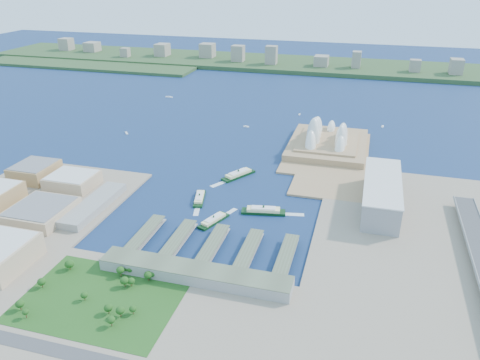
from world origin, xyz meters
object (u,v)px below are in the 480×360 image
(ferry_a, at_px, (199,197))
(ferry_d, at_px, (263,209))
(opera_house, at_px, (329,131))
(ferry_c, at_px, (214,219))
(toaster_building, at_px, (381,193))
(ferry_b, at_px, (238,173))

(ferry_a, distance_m, ferry_d, 93.61)
(opera_house, xyz_separation_m, ferry_c, (-109.56, -297.06, -27.42))
(toaster_building, bearing_deg, ferry_a, -169.40)
(ferry_b, xyz_separation_m, ferry_d, (62.61, -101.51, -0.13))
(toaster_building, height_order, ferry_c, toaster_building)
(ferry_b, bearing_deg, opera_house, 84.12)
(ferry_c, xyz_separation_m, ferry_d, (54.51, 39.97, 0.79))
(ferry_d, bearing_deg, toaster_building, -78.49)
(toaster_building, bearing_deg, ferry_d, -158.52)
(opera_house, xyz_separation_m, ferry_a, (-147.82, -244.50, -27.40))
(opera_house, height_order, ferry_a, opera_house)
(opera_house, xyz_separation_m, ferry_d, (-55.06, -257.09, -26.62))
(toaster_building, relative_size, ferry_b, 2.66)
(toaster_building, xyz_separation_m, ferry_b, (-207.67, 44.42, -14.99))
(opera_house, xyz_separation_m, toaster_building, (90.00, -200.00, -11.50))
(opera_house, height_order, ferry_d, opera_house)
(ferry_a, xyz_separation_m, ferry_b, (30.15, 88.92, 0.90))
(opera_house, relative_size, ferry_a, 3.70)
(toaster_building, distance_m, ferry_c, 222.48)
(opera_house, bearing_deg, toaster_building, -65.77)
(opera_house, height_order, ferry_c, opera_house)
(opera_house, distance_m, toaster_building, 219.62)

